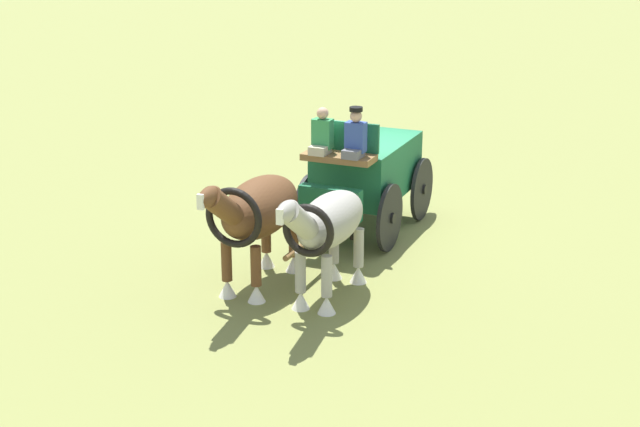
% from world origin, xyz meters
% --- Properties ---
extents(ground_plane, '(220.00, 220.00, 0.00)m').
position_xyz_m(ground_plane, '(0.00, 0.00, 0.00)').
color(ground_plane, olive).
extents(show_wagon, '(5.47, 2.94, 2.84)m').
position_xyz_m(show_wagon, '(0.15, -0.06, 1.25)').
color(show_wagon, '#195B38').
rests_on(show_wagon, ground).
extents(draft_horse_near, '(2.96, 1.63, 2.16)m').
position_xyz_m(draft_horse_near, '(3.60, -0.76, 1.30)').
color(draft_horse_near, '#9E998E').
rests_on(draft_horse_near, ground).
extents(draft_horse_off, '(3.07, 1.73, 2.24)m').
position_xyz_m(draft_horse_off, '(3.09, -1.95, 1.37)').
color(draft_horse_off, brown).
rests_on(draft_horse_off, ground).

